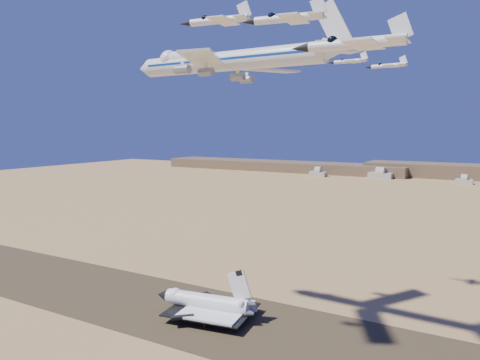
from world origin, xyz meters
The scene contains 13 objects.
ground centered at (0.00, 0.00, 0.00)m, with size 1200.00×1200.00×0.00m, color tan.
runway centered at (0.00, 0.00, 0.03)m, with size 600.00×50.00×0.06m, color #4A3925.
hangars centered at (-64.00, 478.43, 4.83)m, with size 200.50×29.50×30.00m.
shuttle centered at (-4.20, -0.30, 5.05)m, with size 38.24×27.16×18.79m.
carrier_747 centered at (6.43, -6.18, 87.44)m, with size 76.97×59.69×19.20m.
crew_a centered at (5.11, -5.92, 0.88)m, with size 0.60×0.39×1.64m, color red.
crew_b centered at (0.51, -8.37, 0.98)m, with size 0.90×0.52×1.85m, color red.
crew_c centered at (4.11, -5.38, 0.87)m, with size 0.95×0.49×1.62m, color red.
chase_jet_a centered at (34.22, -51.57, 88.24)m, with size 15.87×8.72×3.96m.
chase_jet_b centered at (54.08, -62.16, 84.37)m, with size 14.24×7.84×3.55m.
chase_jet_c centered at (70.29, -79.63, 76.44)m, with size 13.76×7.30×3.43m.
chase_jet_e centered at (31.91, 42.42, 91.56)m, with size 15.68×8.48×3.91m.
chase_jet_f centered at (43.65, 52.45, 90.30)m, with size 16.50×9.12×4.12m.
Camera 1 is at (86.17, -132.04, 67.22)m, focal length 35.00 mm.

